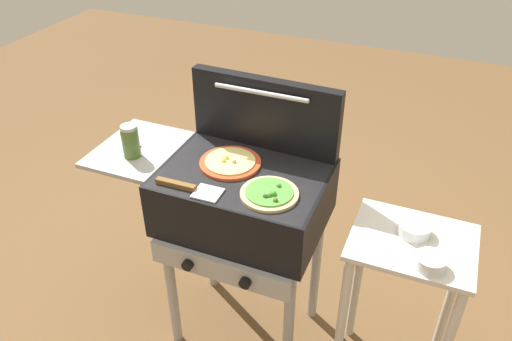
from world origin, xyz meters
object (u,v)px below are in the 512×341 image
object	(u,v)px
grill	(241,201)
topping_bowl_far	(430,262)
prep_table	(403,284)
pizza_cheese	(230,162)
topping_bowl_near	(414,229)
sauce_jar	(131,141)
spatula	(189,188)
pizza_veggie	(270,193)

from	to	relation	value
grill	topping_bowl_far	xyz separation A→B (m)	(0.74, -0.11, 0.04)
grill	prep_table	bearing A→B (deg)	0.37
pizza_cheese	topping_bowl_near	world-z (taller)	pizza_cheese
topping_bowl_near	sauce_jar	bearing A→B (deg)	-174.70
prep_table	topping_bowl_far	size ratio (longest dim) A/B	7.54
pizza_cheese	sauce_jar	distance (m)	0.41
sauce_jar	topping_bowl_near	world-z (taller)	sauce_jar
prep_table	topping_bowl_far	bearing A→B (deg)	-59.51
spatula	prep_table	world-z (taller)	spatula
spatula	prep_table	bearing A→B (deg)	12.79
prep_table	topping_bowl_near	size ratio (longest dim) A/B	6.49
topping_bowl_far	pizza_cheese	bearing A→B (deg)	169.68
pizza_veggie	spatula	world-z (taller)	pizza_veggie
grill	pizza_cheese	distance (m)	0.17
sauce_jar	topping_bowl_near	distance (m)	1.13
pizza_cheese	spatula	bearing A→B (deg)	-107.87
prep_table	topping_bowl_far	world-z (taller)	topping_bowl_far
spatula	pizza_cheese	bearing A→B (deg)	72.13
pizza_veggie	spatula	size ratio (longest dim) A/B	0.82
pizza_cheese	topping_bowl_near	size ratio (longest dim) A/B	2.04
pizza_cheese	topping_bowl_far	size ratio (longest dim) A/B	2.37
pizza_cheese	prep_table	world-z (taller)	pizza_cheese
grill	pizza_veggie	size ratio (longest dim) A/B	4.50
spatula	sauce_jar	bearing A→B (deg)	160.07
sauce_jar	spatula	world-z (taller)	sauce_jar
topping_bowl_near	grill	bearing A→B (deg)	-176.36
grill	pizza_cheese	size ratio (longest dim) A/B	3.94
sauce_jar	spatula	size ratio (longest dim) A/B	0.53
pizza_veggie	prep_table	size ratio (longest dim) A/B	0.27
topping_bowl_near	topping_bowl_far	size ratio (longest dim) A/B	1.16
grill	sauce_jar	distance (m)	0.50
spatula	topping_bowl_far	world-z (taller)	spatula
spatula	prep_table	distance (m)	0.90
sauce_jar	pizza_veggie	bearing A→B (deg)	-3.47
topping_bowl_far	pizza_veggie	bearing A→B (deg)	178.70
grill	sauce_jar	world-z (taller)	sauce_jar
pizza_veggie	sauce_jar	world-z (taller)	sauce_jar
pizza_cheese	topping_bowl_near	bearing A→B (deg)	0.61
pizza_cheese	topping_bowl_near	distance (m)	0.74
sauce_jar	topping_bowl_far	xyz separation A→B (m)	(1.19, -0.05, -0.17)
spatula	prep_table	xyz separation A→B (m)	(0.80, 0.18, -0.36)
pizza_cheese	pizza_veggie	world-z (taller)	pizza_veggie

